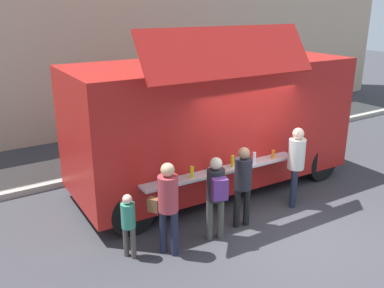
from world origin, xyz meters
The scene contains 9 objects.
ground_plane centered at (0.00, 0.00, 0.00)m, with size 60.00×60.00×0.00m, color #38383D.
curb_strip centered at (-4.00, 5.10, 0.07)m, with size 28.00×1.60×0.15m, color #9E998E.
food_truck_main centered at (0.00, 2.48, 1.61)m, with size 6.46×3.20×3.75m.
trash_bin centered at (3.80, 4.80, 0.43)m, with size 0.60×0.60×0.87m, color #2F5E37.
customer_front_ordering centered at (-0.62, 0.61, 0.97)m, with size 0.33×0.33×1.62m.
customer_mid_with_backpack centered at (-1.34, 0.49, 0.97)m, with size 0.40×0.52×1.59m.
customer_rear_waiting centered at (-2.29, 0.56, 1.00)m, with size 0.43×0.53×1.68m.
customer_extra_browsing centered at (0.88, 0.70, 1.03)m, with size 0.35×0.35×1.73m.
child_near_queue centered at (-2.90, 0.82, 0.70)m, with size 0.24×0.24×1.17m.
Camera 1 is at (-5.37, -4.94, 4.14)m, focal length 39.04 mm.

